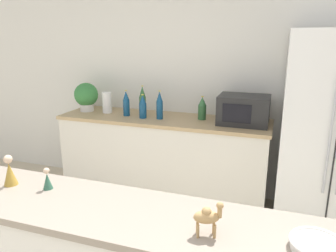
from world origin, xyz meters
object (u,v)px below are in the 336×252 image
Objects in this scene: wise_man_figurine_blue at (47,180)px; refrigerator at (330,134)px; microwave at (244,110)px; paper_towel_roll at (107,103)px; back_bottle_4 at (126,104)px; wise_man_figurine_crimson at (10,172)px; potted_plant at (86,96)px; back_bottle_0 at (143,107)px; fruit_bowl at (317,245)px; back_bottle_2 at (202,108)px; back_bottle_1 at (143,101)px; back_bottle_3 at (160,105)px; camel_figurine at (208,216)px.

refrigerator is at bearing 48.90° from wise_man_figurine_blue.
microwave is at bearing 173.91° from refrigerator.
paper_towel_roll is 0.27m from back_bottle_4.
paper_towel_roll is 1.96m from wise_man_figurine_crimson.
refrigerator is 5.56× the size of potted_plant.
potted_plant is 2.04m from wise_man_figurine_crimson.
back_bottle_4 is (-0.21, 0.04, 0.01)m from back_bottle_0.
potted_plant is at bearing -179.58° from paper_towel_roll.
refrigerator is at bearing -0.56° from back_bottle_4.
back_bottle_4 reaches higher than wise_man_figurine_crimson.
refrigerator is at bearing 81.81° from fruit_bowl.
wise_man_figurine_crimson is (0.21, -1.84, -0.01)m from back_bottle_4.
refrigerator reaches higher than back_bottle_2.
refrigerator is 5.55× the size of back_bottle_1.
microwave is at bearing 2.92° from back_bottle_4.
wise_man_figurine_crimson is at bearing -134.52° from refrigerator.
back_bottle_4 reaches higher than back_bottle_0.
back_bottle_3 is at bearing -174.55° from microwave.
potted_plant is 1.90× the size of wise_man_figurine_crimson.
refrigerator is at bearing 45.48° from wise_man_figurine_crimson.
potted_plant is at bearing 173.68° from back_bottle_4.
paper_towel_roll is 0.43m from back_bottle_1.
back_bottle_0 is at bearing 119.96° from camel_figurine.
fruit_bowl is 1.52m from wise_man_figurine_crimson.
refrigerator reaches higher than wise_man_figurine_crimson.
back_bottle_2 is 2.13m from camel_figurine.
back_bottle_0 is at bearing -12.02° from paper_towel_roll.
microwave reaches higher than fruit_bowl.
potted_plant is 0.27m from paper_towel_roll.
back_bottle_0 is 2.13× the size of wise_man_figurine_blue.
back_bottle_0 is 2.41m from fruit_bowl.
microwave is 4.06× the size of wise_man_figurine_blue.
camel_figurine is (1.58, -2.02, 0.02)m from paper_towel_roll.
back_bottle_1 is at bearing 159.11° from back_bottle_3.
back_bottle_4 is (-2.00, 0.02, 0.14)m from refrigerator.
back_bottle_2 is 0.44m from back_bottle_3.
refrigerator is 0.79m from microwave.
back_bottle_4 is at bearing 168.93° from back_bottle_0.
potted_plant is 1.34× the size of back_bottle_2.
camel_figurine is (-0.41, -0.04, 0.06)m from fruit_bowl.
potted_plant is 0.67× the size of microwave.
back_bottle_1 is at bearing 0.92° from potted_plant.
back_bottle_0 reaches higher than fruit_bowl.
microwave is (-0.77, 0.08, 0.15)m from refrigerator.
potted_plant is 1.34m from back_bottle_2.
potted_plant is at bearing 111.13° from wise_man_figurine_crimson.
microwave is 2.04m from wise_man_figurine_blue.
potted_plant is at bearing 175.26° from back_bottle_3.
wise_man_figurine_crimson is (-1.79, -1.82, 0.13)m from refrigerator.
back_bottle_4 is (0.27, -0.06, 0.02)m from paper_towel_roll.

